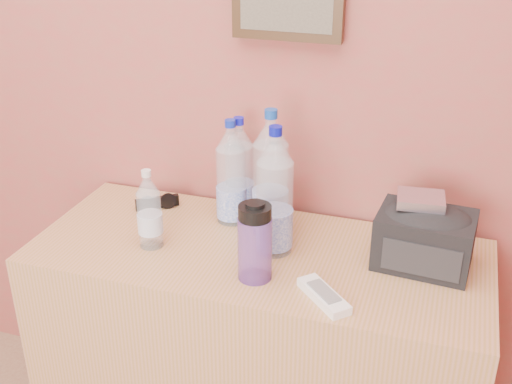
% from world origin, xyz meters
% --- Properties ---
extents(dresser, '(1.22, 0.51, 0.76)m').
position_xyz_m(dresser, '(0.24, 1.73, 0.38)').
color(dresser, tan).
rests_on(dresser, ground).
extents(pet_large_a, '(0.08, 0.08, 0.31)m').
position_xyz_m(pet_large_a, '(0.11, 1.87, 0.90)').
color(pet_large_a, silver).
rests_on(pet_large_a, dresser).
extents(pet_large_b, '(0.10, 0.10, 0.36)m').
position_xyz_m(pet_large_b, '(0.23, 1.84, 0.92)').
color(pet_large_b, silver).
rests_on(pet_large_b, dresser).
extents(pet_large_c, '(0.08, 0.08, 0.30)m').
position_xyz_m(pet_large_c, '(0.12, 1.90, 0.90)').
color(pet_large_c, silver).
rests_on(pet_large_c, dresser).
extents(pet_large_d, '(0.10, 0.10, 0.35)m').
position_xyz_m(pet_large_d, '(0.28, 1.74, 0.92)').
color(pet_large_d, white).
rests_on(pet_large_d, dresser).
extents(pet_small, '(0.06, 0.06, 0.22)m').
position_xyz_m(pet_small, '(-0.05, 1.66, 0.86)').
color(pet_small, white).
rests_on(pet_small, dresser).
extents(nalgene_bottle, '(0.09, 0.09, 0.21)m').
position_xyz_m(nalgene_bottle, '(0.27, 1.60, 0.87)').
color(nalgene_bottle, '#6D3FA4').
rests_on(nalgene_bottle, dresser).
extents(sunglasses, '(0.14, 0.12, 0.03)m').
position_xyz_m(sunglasses, '(-0.13, 1.87, 0.78)').
color(sunglasses, black).
rests_on(sunglasses, dresser).
extents(ac_remote, '(0.15, 0.15, 0.02)m').
position_xyz_m(ac_remote, '(0.45, 1.56, 0.78)').
color(ac_remote, white).
rests_on(ac_remote, dresser).
extents(toiletry_bag, '(0.25, 0.19, 0.16)m').
position_xyz_m(toiletry_bag, '(0.66, 1.79, 0.85)').
color(toiletry_bag, black).
rests_on(toiletry_bag, dresser).
extents(foil_packet, '(0.13, 0.11, 0.02)m').
position_xyz_m(foil_packet, '(0.64, 1.81, 0.94)').
color(foil_packet, silver).
rests_on(foil_packet, toiletry_bag).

